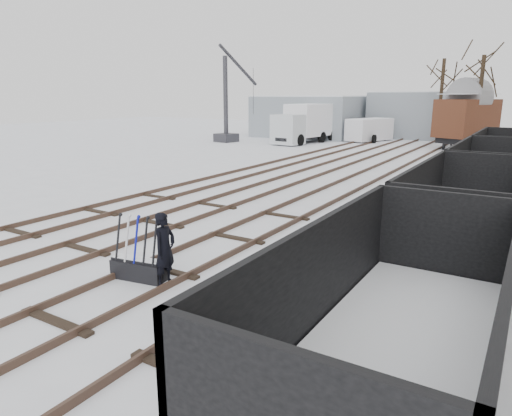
{
  "coord_description": "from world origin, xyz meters",
  "views": [
    {
      "loc": [
        7.22,
        -7.64,
        4.13
      ],
      "look_at": [
        1.04,
        2.43,
        1.2
      ],
      "focal_mm": 32.0,
      "sensor_mm": 36.0,
      "label": 1
    }
  ],
  "objects_px": {
    "freight_wagon_a": "(395,349)",
    "panel_van": "(369,129)",
    "crane": "(227,117)",
    "lorry": "(306,123)",
    "worker": "(165,249)",
    "box_van_wagon": "(467,117)",
    "ground_frame": "(138,268)"
  },
  "relations": [
    {
      "from": "ground_frame",
      "to": "freight_wagon_a",
      "type": "xyz_separation_m",
      "value": [
        6.22,
        -1.53,
        0.66
      ]
    },
    {
      "from": "lorry",
      "to": "freight_wagon_a",
      "type": "bearing_deg",
      "value": -54.89
    },
    {
      "from": "ground_frame",
      "to": "crane",
      "type": "relative_size",
      "value": 0.18
    },
    {
      "from": "freight_wagon_a",
      "to": "lorry",
      "type": "relative_size",
      "value": 0.79
    },
    {
      "from": "lorry",
      "to": "panel_van",
      "type": "distance_m",
      "value": 6.26
    },
    {
      "from": "worker",
      "to": "freight_wagon_a",
      "type": "distance_m",
      "value": 5.71
    },
    {
      "from": "freight_wagon_a",
      "to": "panel_van",
      "type": "relative_size",
      "value": 1.19
    },
    {
      "from": "worker",
      "to": "box_van_wagon",
      "type": "distance_m",
      "value": 32.92
    },
    {
      "from": "ground_frame",
      "to": "crane",
      "type": "bearing_deg",
      "value": 112.11
    },
    {
      "from": "ground_frame",
      "to": "worker",
      "type": "height_order",
      "value": "worker"
    },
    {
      "from": "worker",
      "to": "box_van_wagon",
      "type": "bearing_deg",
      "value": -6.45
    },
    {
      "from": "ground_frame",
      "to": "freight_wagon_a",
      "type": "bearing_deg",
      "value": -23.07
    },
    {
      "from": "lorry",
      "to": "panel_van",
      "type": "xyz_separation_m",
      "value": [
        4.39,
        4.41,
        -0.67
      ]
    },
    {
      "from": "crane",
      "to": "lorry",
      "type": "bearing_deg",
      "value": 33.65
    },
    {
      "from": "box_van_wagon",
      "to": "ground_frame",
      "type": "bearing_deg",
      "value": -73.34
    },
    {
      "from": "worker",
      "to": "box_van_wagon",
      "type": "xyz_separation_m",
      "value": [
        1.76,
        32.83,
        1.64
      ]
    },
    {
      "from": "worker",
      "to": "lorry",
      "type": "bearing_deg",
      "value": 16.63
    },
    {
      "from": "panel_van",
      "to": "crane",
      "type": "xyz_separation_m",
      "value": [
        -10.93,
        -7.16,
        1.15
      ]
    },
    {
      "from": "lorry",
      "to": "box_van_wagon",
      "type": "bearing_deg",
      "value": 19.52
    },
    {
      "from": "ground_frame",
      "to": "lorry",
      "type": "xyz_separation_m",
      "value": [
        -10.24,
        30.27,
        1.46
      ]
    },
    {
      "from": "freight_wagon_a",
      "to": "worker",
      "type": "bearing_deg",
      "value": 163.43
    },
    {
      "from": "box_van_wagon",
      "to": "worker",
      "type": "bearing_deg",
      "value": -72.05
    },
    {
      "from": "freight_wagon_a",
      "to": "ground_frame",
      "type": "bearing_deg",
      "value": 166.2
    },
    {
      "from": "ground_frame",
      "to": "freight_wagon_a",
      "type": "relative_size",
      "value": 0.25
    },
    {
      "from": "ground_frame",
      "to": "box_van_wagon",
      "type": "xyz_separation_m",
      "value": [
        2.51,
        32.93,
        2.19
      ]
    },
    {
      "from": "box_van_wagon",
      "to": "lorry",
      "type": "height_order",
      "value": "box_van_wagon"
    },
    {
      "from": "panel_van",
      "to": "freight_wagon_a",
      "type": "bearing_deg",
      "value": -52.76
    },
    {
      "from": "worker",
      "to": "lorry",
      "type": "height_order",
      "value": "lorry"
    },
    {
      "from": "freight_wagon_a",
      "to": "panel_van",
      "type": "distance_m",
      "value": 38.16
    },
    {
      "from": "freight_wagon_a",
      "to": "panel_van",
      "type": "xyz_separation_m",
      "value": [
        -12.07,
        36.21,
        0.13
      ]
    },
    {
      "from": "panel_van",
      "to": "crane",
      "type": "distance_m",
      "value": 13.12
    },
    {
      "from": "worker",
      "to": "panel_van",
      "type": "distance_m",
      "value": 35.2
    }
  ]
}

